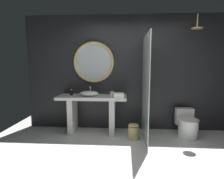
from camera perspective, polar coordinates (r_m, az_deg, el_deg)
ground_plane at (r=2.93m, az=6.36°, el=-23.85°), size 5.76×5.76×0.00m
back_wall_panel at (r=4.39m, az=5.55°, el=4.82°), size 4.80×0.10×2.60m
vanity_counter at (r=4.21m, az=-5.95°, el=-5.75°), size 1.50×0.56×0.83m
vessel_sink at (r=4.16m, az=-6.92°, el=-1.17°), size 0.42×0.34×0.19m
tumbler_cup at (r=4.05m, az=-0.04°, el=-1.34°), size 0.08×0.08×0.11m
soap_dispenser at (r=4.29m, az=-12.12°, el=-0.90°), size 0.06×0.06×0.14m
round_wall_mirror at (r=4.35m, az=-5.55°, el=8.19°), size 0.93×0.07×0.93m
shower_glass_panel at (r=3.78m, az=10.02°, el=0.28°), size 0.02×1.21×2.08m
rain_shower_head at (r=4.27m, az=24.23°, el=16.73°), size 0.21×0.21×0.29m
toilet at (r=4.35m, az=21.61°, el=-9.83°), size 0.42×0.61×0.56m
waste_bin at (r=3.97m, az=6.47°, el=-12.39°), size 0.21×0.21×0.32m
folded_hand_towel at (r=3.91m, az=2.06°, el=-1.77°), size 0.22×0.16×0.10m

